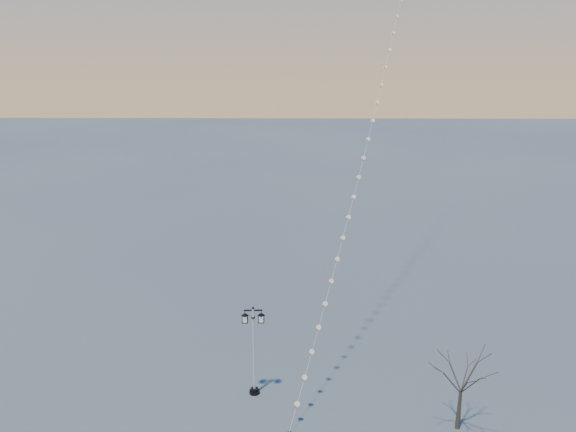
{
  "coord_description": "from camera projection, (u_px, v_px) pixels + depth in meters",
  "views": [
    {
      "loc": [
        -0.29,
        -24.18,
        17.15
      ],
      "look_at": [
        -0.77,
        4.22,
        9.24
      ],
      "focal_mm": 34.86,
      "sensor_mm": 36.0,
      "label": 1
    }
  ],
  "objects": [
    {
      "name": "ground",
      "position": [
        302.0,
        417.0,
        27.89
      ],
      "size": [
        300.0,
        300.0,
        0.0
      ],
      "primitive_type": "plane",
      "color": "#4E504F",
      "rests_on": "ground"
    },
    {
      "name": "street_lamp",
      "position": [
        254.0,
        346.0,
        29.12
      ],
      "size": [
        1.27,
        0.56,
        5.02
      ],
      "rotation": [
        0.0,
        0.0,
        0.05
      ],
      "color": "black",
      "rests_on": "ground"
    },
    {
      "name": "bare_tree",
      "position": [
        462.0,
        379.0,
        26.32
      ],
      "size": [
        2.31,
        2.31,
        3.83
      ],
      "rotation": [
        0.0,
        0.0,
        0.26
      ],
      "color": "#382E23",
      "rests_on": "ground"
    },
    {
      "name": "kite_train",
      "position": [
        389.0,
        23.0,
        37.76
      ],
      "size": [
        13.6,
        35.13,
        39.48
      ],
      "rotation": [
        0.0,
        0.0,
        -0.37
      ],
      "color": "black",
      "rests_on": "ground"
    }
  ]
}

